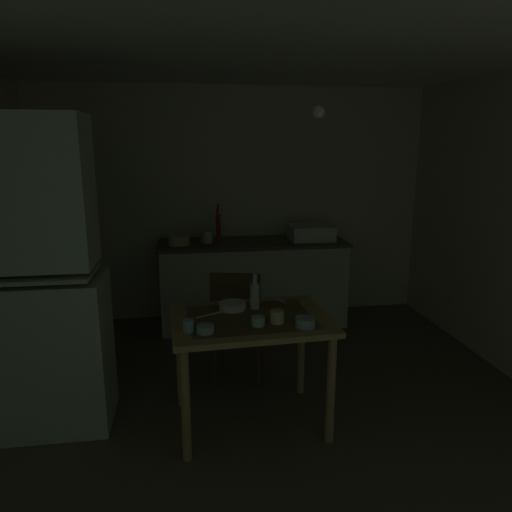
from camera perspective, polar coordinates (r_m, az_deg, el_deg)
name	(u,v)px	position (r m, az deg, el deg)	size (l,w,h in m)	color
ground_plane	(263,403)	(3.64, 0.89, -17.21)	(5.09, 5.09, 0.00)	brown
wall_back	(234,204)	(5.13, -2.71, 6.23)	(4.19, 0.10, 2.43)	beige
ceiling_slab	(265,38)	(3.20, 1.06, 24.75)	(4.19, 3.95, 0.10)	white
hutch_cabinet	(25,289)	(3.34, -26.02, -3.64)	(0.97, 0.51, 2.03)	beige
counter_cabinet	(253,283)	(4.95, -0.37, -3.22)	(1.90, 0.64, 0.88)	beige
sink_basin	(311,232)	(4.95, 6.64, 2.83)	(0.44, 0.34, 0.15)	white
hand_pump	(218,225)	(4.82, -4.54, 3.70)	(0.05, 0.27, 0.39)	maroon
mixing_bowl_counter	(179,240)	(4.73, -9.23, 1.87)	(0.21, 0.21, 0.09)	beige
stoneware_crock	(207,237)	(4.80, -5.90, 2.29)	(0.12, 0.12, 0.12)	beige
dining_table	(250,333)	(3.13, -0.69, -9.24)	(1.06, 0.80, 0.75)	tan
chair_far_side	(238,323)	(3.75, -2.22, -8.00)	(0.49, 0.49, 0.92)	#51321C
serving_bowl_wide	(232,306)	(3.24, -2.87, -5.98)	(0.18, 0.18, 0.05)	white
soup_bowl_small	(205,329)	(2.86, -6.13, -8.70)	(0.10, 0.10, 0.05)	#9EB2C6
sauce_dish	(305,322)	(2.94, 5.94, -7.94)	(0.12, 0.12, 0.06)	#9EB2C6
mug_tall	(277,317)	(2.99, 2.55, -7.30)	(0.08, 0.08, 0.08)	beige
teacup_mint	(258,321)	(2.95, 0.24, -7.84)	(0.08, 0.08, 0.06)	#ADD1C1
teacup_cream	(188,326)	(2.88, -8.14, -8.29)	(0.07, 0.07, 0.08)	#9EB2C6
glass_bottle	(255,295)	(3.23, -0.15, -4.70)	(0.06, 0.06, 0.24)	#B7BCC1
table_knife	(209,315)	(3.15, -5.64, -7.01)	(0.20, 0.02, 0.01)	silver
teaspoon_near_bowl	(281,301)	(3.41, 3.03, -5.38)	(0.13, 0.02, 0.01)	beige
pendant_bulb	(318,112)	(3.01, 7.51, 16.81)	(0.08, 0.08, 0.08)	#F9EFCC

